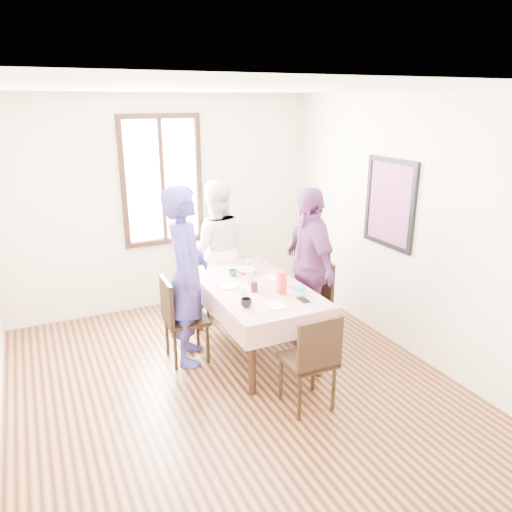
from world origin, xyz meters
name	(u,v)px	position (x,y,z in m)	size (l,w,h in m)	color
ground	(234,387)	(0.00, 0.00, 0.00)	(4.50, 4.50, 0.00)	black
back_wall	(163,204)	(0.00, 2.25, 1.35)	(4.00, 4.00, 0.00)	beige
right_wall	(409,227)	(2.00, 0.00, 1.35)	(4.50, 4.50, 0.00)	beige
window_frame	(162,181)	(0.00, 2.23, 1.65)	(1.02, 0.06, 1.62)	black
window_pane	(162,181)	(0.00, 2.24, 1.65)	(0.90, 0.02, 1.50)	white
art_poster	(390,203)	(1.98, 0.30, 1.55)	(0.04, 0.76, 0.96)	red
dining_table	(254,319)	(0.48, 0.56, 0.38)	(0.85, 1.60, 0.75)	black
tablecloth	(254,286)	(0.48, 0.56, 0.76)	(0.97, 1.72, 0.01)	#590008
chair_left	(186,319)	(-0.23, 0.71, 0.46)	(0.42, 0.42, 0.91)	black
chair_right	(308,299)	(1.19, 0.61, 0.46)	(0.42, 0.42, 0.91)	black
chair_far	(217,279)	(0.48, 1.66, 0.46)	(0.42, 0.42, 0.91)	black
chair_near	(308,359)	(0.48, -0.54, 0.46)	(0.42, 0.42, 0.91)	black
person_left	(186,276)	(-0.21, 0.71, 0.92)	(0.67, 0.44, 1.84)	navy
person_far	(217,250)	(0.48, 1.64, 0.85)	(0.83, 0.65, 1.70)	white
person_right	(308,265)	(1.17, 0.61, 0.87)	(1.02, 0.42, 1.74)	#663268
mug_black	(246,303)	(0.18, 0.09, 0.80)	(0.11, 0.11, 0.08)	black
mug_flag	(281,281)	(0.74, 0.45, 0.81)	(0.10, 0.10, 0.10)	red
mug_green	(233,273)	(0.39, 0.92, 0.80)	(0.09, 0.09, 0.07)	#0C7226
serving_bowl	(245,270)	(0.56, 0.96, 0.79)	(0.22, 0.22, 0.05)	white
juice_carton	(282,283)	(0.64, 0.24, 0.88)	(0.07, 0.07, 0.23)	red
butter_tub	(299,292)	(0.78, 0.15, 0.79)	(0.12, 0.12, 0.06)	white
jam_jar	(254,287)	(0.41, 0.40, 0.81)	(0.07, 0.07, 0.10)	black
drinking_glass	(244,292)	(0.26, 0.32, 0.81)	(0.07, 0.07, 0.10)	silver
smartphone	(303,300)	(0.74, 0.00, 0.77)	(0.08, 0.15, 0.01)	black
flower_vase	(250,278)	(0.45, 0.59, 0.84)	(0.08, 0.08, 0.15)	silver
plate_left	(228,286)	(0.22, 0.64, 0.77)	(0.20, 0.20, 0.01)	white
plate_right	(275,277)	(0.79, 0.67, 0.77)	(0.20, 0.20, 0.01)	white
plate_far	(231,267)	(0.49, 1.20, 0.77)	(0.20, 0.20, 0.01)	white
plate_near	(276,305)	(0.44, -0.01, 0.77)	(0.20, 0.20, 0.01)	white
butter_lid	(299,288)	(0.78, 0.15, 0.83)	(0.12, 0.12, 0.01)	blue
flower_bunch	(250,267)	(0.45, 0.59, 0.96)	(0.09, 0.09, 0.10)	yellow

